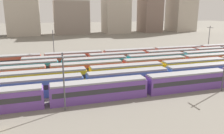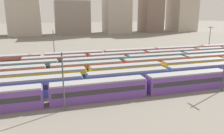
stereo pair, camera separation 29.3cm
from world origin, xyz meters
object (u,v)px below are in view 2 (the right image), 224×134
(train_track_1, at_px, (128,79))
(train_track_4, at_px, (127,62))
(train_track_2, at_px, (223,64))
(catenary_pole_2, at_px, (63,79))
(train_track_0, at_px, (146,85))
(train_track_3, at_px, (185,62))
(train_track_5, at_px, (196,54))
(train_track_6, at_px, (130,54))
(catenary_pole_1, at_px, (210,38))
(catenary_pole_3, at_px, (54,45))

(train_track_1, distance_m, train_track_4, 16.60)
(train_track_2, xyz_separation_m, catenary_pole_2, (-44.30, -13.24, 3.52))
(train_track_2, bearing_deg, train_track_0, -159.80)
(train_track_3, height_order, train_track_5, same)
(train_track_1, distance_m, train_track_2, 30.51)
(train_track_2, distance_m, train_track_6, 28.36)
(train_track_4, bearing_deg, catenary_pole_1, 18.82)
(train_track_2, bearing_deg, train_track_1, -170.19)
(train_track_1, relative_size, catenary_pole_3, 5.33)
(train_track_1, distance_m, train_track_5, 38.99)
(train_track_0, distance_m, train_track_1, 5.50)
(train_track_2, bearing_deg, train_track_4, 156.92)
(train_track_2, xyz_separation_m, catenary_pole_1, (14.94, 23.81, 3.98))
(train_track_0, distance_m, train_track_2, 30.11)
(catenary_pole_3, bearing_deg, train_track_3, -27.50)
(train_track_5, xyz_separation_m, catenary_pole_2, (-47.21, -28.84, 3.52))
(train_track_3, distance_m, catenary_pole_1, 30.33)
(train_track_0, height_order, catenary_pole_3, catenary_pole_3)
(train_track_6, height_order, catenary_pole_1, catenary_pole_1)
(train_track_2, relative_size, catenary_pole_1, 10.56)
(train_track_1, bearing_deg, train_track_6, 67.46)
(train_track_0, xyz_separation_m, train_track_2, (28.26, 10.40, 0.00))
(train_track_3, distance_m, catenary_pole_3, 40.10)
(train_track_5, xyz_separation_m, train_track_6, (-22.19, 5.20, 0.00))
(train_track_0, distance_m, train_track_3, 25.04)
(catenary_pole_1, bearing_deg, train_track_6, -174.97)
(train_track_0, height_order, train_track_2, same)
(catenary_pole_1, relative_size, catenary_pole_2, 1.09)
(train_track_4, xyz_separation_m, train_track_5, (27.32, 5.20, 0.00))
(train_track_4, bearing_deg, train_track_3, -18.29)
(train_track_5, bearing_deg, train_track_6, 166.81)
(train_track_0, xyz_separation_m, catenary_pole_3, (-15.82, 34.03, 3.88))
(catenary_pole_3, bearing_deg, train_track_5, -9.70)
(train_track_3, relative_size, catenary_pole_2, 11.53)
(train_track_0, distance_m, train_track_4, 21.15)
(train_track_2, relative_size, train_track_3, 1.00)
(catenary_pole_2, bearing_deg, train_track_2, 16.64)
(train_track_3, height_order, catenary_pole_3, catenary_pole_3)
(train_track_3, distance_m, catenary_pole_2, 40.26)
(train_track_0, bearing_deg, train_track_4, 79.50)
(train_track_6, bearing_deg, train_track_3, -55.81)
(train_track_3, xyz_separation_m, catenary_pole_2, (-35.62, -18.44, 3.52))
(train_track_0, height_order, train_track_6, same)
(train_track_4, bearing_deg, train_track_2, -23.08)
(train_track_2, xyz_separation_m, catenary_pole_3, (-44.08, 23.63, 3.88))
(train_track_2, distance_m, train_track_4, 26.53)
(train_track_2, bearing_deg, train_track_3, 149.06)
(train_track_3, relative_size, catenary_pole_3, 10.75)
(train_track_5, bearing_deg, catenary_pole_2, -148.58)
(train_track_0, height_order, catenary_pole_1, catenary_pole_1)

